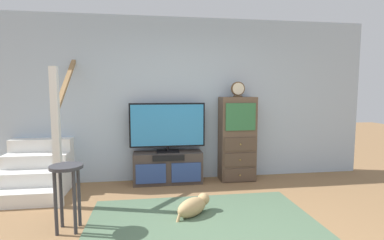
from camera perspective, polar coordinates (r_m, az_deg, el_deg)
name	(u,v)px	position (r m, az deg, el deg)	size (l,w,h in m)	color
back_wall	(184,100)	(4.89, -1.57, 4.05)	(6.40, 0.12, 2.70)	#A8BCD1
area_rug	(204,226)	(3.39, 2.43, -20.25)	(2.60, 1.80, 0.01)	#4C664C
media_console	(168,168)	(4.76, -4.79, -9.37)	(1.11, 0.38, 0.51)	#423833
television	(168,126)	(4.66, -4.87, -1.21)	(1.21, 0.22, 0.80)	black
side_cabinet	(237,139)	(4.88, 8.93, -3.72)	(0.58, 0.38, 1.40)	brown
desk_clock	(238,89)	(4.80, 9.08, 6.02)	(0.23, 0.08, 0.25)	#4C3823
staircase	(41,165)	(5.02, -27.67, -7.87)	(1.00, 1.36, 2.20)	white
bar_stool_near	(67,182)	(3.39, -23.55, -11.24)	(0.34, 0.34, 0.72)	#333338
dog	(194,206)	(3.61, 0.33, -16.68)	(0.47, 0.43, 0.23)	tan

